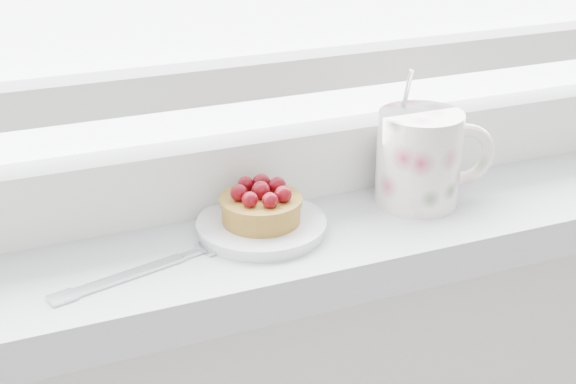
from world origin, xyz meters
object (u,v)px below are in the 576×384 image
fork (164,263)px  saucer (261,226)px  raspberry_tart (261,205)px  floral_mug (422,156)px

fork → saucer: bearing=14.2°
saucer → raspberry_tart: size_ratio=1.59×
raspberry_tart → floral_mug: 0.18m
floral_mug → fork: size_ratio=0.65×
saucer → raspberry_tart: raspberry_tart is taller
raspberry_tart → fork: 0.11m
raspberry_tart → fork: size_ratio=0.37×
saucer → raspberry_tart: 0.02m
raspberry_tart → floral_mug: bearing=0.5°
floral_mug → raspberry_tart: bearing=-179.5°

